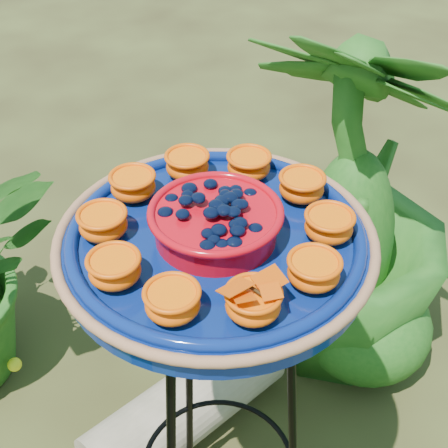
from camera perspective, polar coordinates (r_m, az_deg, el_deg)
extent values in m
torus|color=black|center=(1.04, -0.72, -3.53)|extent=(0.32, 0.32, 0.02)
cylinder|color=black|center=(1.50, -3.20, -13.57)|extent=(0.03, 0.10, 0.97)
cylinder|color=black|center=(1.41, 6.30, -18.63)|extent=(0.09, 0.05, 0.97)
cylinder|color=navy|center=(1.01, -0.74, -2.05)|extent=(0.56, 0.56, 0.04)
torus|color=#AF724F|center=(1.00, -0.75, -1.19)|extent=(0.52, 0.52, 0.02)
torus|color=navy|center=(1.00, -0.75, -0.99)|extent=(0.48, 0.48, 0.02)
cylinder|color=#B60612|center=(0.98, -0.76, -0.01)|extent=(0.22, 0.22, 0.05)
torus|color=#B60612|center=(0.97, -0.77, 1.11)|extent=(0.21, 0.21, 0.01)
ellipsoid|color=black|center=(0.96, -0.78, 1.43)|extent=(0.17, 0.17, 0.04)
ellipsoid|color=#FF4D02|center=(1.08, 7.10, 3.23)|extent=(0.08, 0.08, 0.04)
cylinder|color=orange|center=(1.07, 7.18, 4.08)|extent=(0.07, 0.07, 0.01)
ellipsoid|color=#FF4D02|center=(1.12, 2.28, 5.22)|extent=(0.08, 0.08, 0.04)
cylinder|color=orange|center=(1.11, 2.31, 6.05)|extent=(0.07, 0.07, 0.01)
ellipsoid|color=#FF4D02|center=(1.13, -3.37, 5.26)|extent=(0.08, 0.08, 0.04)
cylinder|color=orange|center=(1.12, -3.40, 6.08)|extent=(0.07, 0.07, 0.01)
ellipsoid|color=#FF4D02|center=(1.08, -8.30, 3.35)|extent=(0.08, 0.08, 0.04)
cylinder|color=orange|center=(1.07, -8.39, 4.19)|extent=(0.07, 0.07, 0.01)
ellipsoid|color=#FF4D02|center=(1.01, -10.97, -0.14)|extent=(0.08, 0.08, 0.04)
cylinder|color=orange|center=(1.00, -11.10, 0.73)|extent=(0.07, 0.07, 0.01)
ellipsoid|color=#FF4D02|center=(0.92, -9.95, -4.26)|extent=(0.08, 0.08, 0.04)
cylinder|color=orange|center=(0.91, -10.08, -3.37)|extent=(0.07, 0.07, 0.01)
ellipsoid|color=#FF4D02|center=(0.87, -4.72, -7.31)|extent=(0.08, 0.08, 0.04)
cylinder|color=orange|center=(0.85, -4.79, -6.41)|extent=(0.07, 0.07, 0.01)
ellipsoid|color=#FF4D02|center=(0.86, 2.67, -7.41)|extent=(0.08, 0.08, 0.04)
cylinder|color=orange|center=(0.85, 2.70, -6.50)|extent=(0.07, 0.07, 0.01)
ellipsoid|color=#FF4D02|center=(0.92, 8.19, -4.46)|extent=(0.08, 0.08, 0.04)
cylinder|color=orange|center=(0.90, 8.30, -3.56)|extent=(0.07, 0.07, 0.01)
ellipsoid|color=#FF4D02|center=(1.00, 9.54, -0.32)|extent=(0.08, 0.08, 0.04)
cylinder|color=orange|center=(0.99, 9.66, 0.55)|extent=(0.07, 0.07, 0.01)
cylinder|color=black|center=(0.84, 2.73, -5.97)|extent=(0.02, 0.03, 0.00)
cube|color=#F44A04|center=(0.83, 1.05, -5.81)|extent=(0.05, 0.04, 0.01)
cube|color=#F44A04|center=(0.85, 4.19, -5.09)|extent=(0.05, 0.04, 0.01)
cylinder|color=tan|center=(1.91, -3.52, -16.31)|extent=(0.66, 0.45, 0.21)
imported|color=#1B5115|center=(1.87, 11.58, 1.73)|extent=(0.90, 0.90, 1.13)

